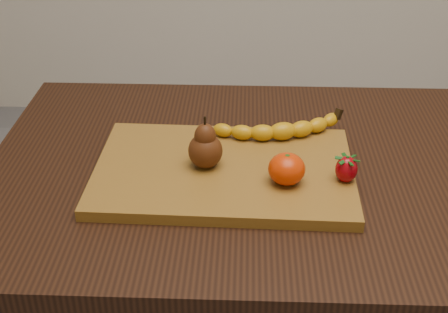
{
  "coord_description": "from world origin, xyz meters",
  "views": [
    {
      "loc": [
        -0.03,
        -0.97,
        1.35
      ],
      "look_at": [
        -0.06,
        -0.04,
        0.8
      ],
      "focal_mm": 50.0,
      "sensor_mm": 36.0,
      "label": 1
    }
  ],
  "objects_px": {
    "cutting_board": "(224,171)",
    "pear": "(205,142)",
    "mandarin": "(287,169)",
    "table": "(259,209)"
  },
  "relations": [
    {
      "from": "pear",
      "to": "mandarin",
      "type": "relative_size",
      "value": 1.51
    },
    {
      "from": "cutting_board",
      "to": "pear",
      "type": "relative_size",
      "value": 4.81
    },
    {
      "from": "cutting_board",
      "to": "mandarin",
      "type": "bearing_deg",
      "value": -22.66
    },
    {
      "from": "mandarin",
      "to": "table",
      "type": "bearing_deg",
      "value": 115.28
    },
    {
      "from": "cutting_board",
      "to": "pear",
      "type": "xyz_separation_m",
      "value": [
        -0.03,
        0.0,
        0.06
      ]
    },
    {
      "from": "table",
      "to": "mandarin",
      "type": "bearing_deg",
      "value": -64.72
    },
    {
      "from": "cutting_board",
      "to": "mandarin",
      "type": "distance_m",
      "value": 0.12
    },
    {
      "from": "table",
      "to": "pear",
      "type": "xyz_separation_m",
      "value": [
        -0.1,
        -0.04,
        0.16
      ]
    },
    {
      "from": "mandarin",
      "to": "cutting_board",
      "type": "bearing_deg",
      "value": 155.92
    },
    {
      "from": "pear",
      "to": "cutting_board",
      "type": "bearing_deg",
      "value": -3.25
    }
  ]
}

